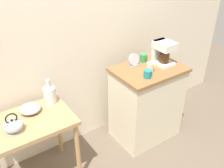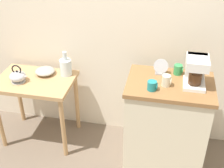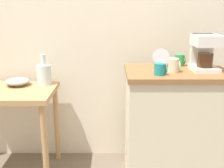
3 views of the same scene
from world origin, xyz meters
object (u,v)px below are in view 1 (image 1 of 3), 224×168
(teakettle, at_px, (13,126))
(mug_small_cream, at_px, (150,67))
(bowl_stoneware, at_px, (30,109))
(mug_tall_green, at_px, (143,58))
(table_clock, at_px, (134,61))
(glass_carafe_vase, at_px, (50,95))
(coffee_maker, at_px, (163,52))
(mug_dark_teal, at_px, (148,74))

(teakettle, xyz_separation_m, mug_small_cream, (1.41, -0.07, 0.16))
(bowl_stoneware, distance_m, mug_tall_green, 1.32)
(mug_small_cream, bearing_deg, table_clock, 107.69)
(bowl_stoneware, distance_m, glass_carafe_vase, 0.22)
(teakettle, distance_m, glass_carafe_vase, 0.47)
(teakettle, height_order, mug_small_cream, mug_small_cream)
(glass_carafe_vase, xyz_separation_m, coffee_maker, (1.23, -0.22, 0.22))
(glass_carafe_vase, bearing_deg, coffee_maker, -10.30)
(mug_tall_green, xyz_separation_m, table_clock, (-0.16, -0.03, 0.02))
(mug_tall_green, height_order, mug_dark_teal, mug_tall_green)
(glass_carafe_vase, bearing_deg, teakettle, -151.21)
(mug_dark_teal, height_order, table_clock, table_clock)
(bowl_stoneware, height_order, table_clock, table_clock)
(teakettle, bearing_deg, coffee_maker, 0.06)
(coffee_maker, xyz_separation_m, mug_dark_teal, (-0.34, -0.16, -0.10))
(bowl_stoneware, bearing_deg, mug_tall_green, -1.51)
(coffee_maker, height_order, mug_tall_green, coffee_maker)
(bowl_stoneware, height_order, mug_dark_teal, mug_dark_teal)
(bowl_stoneware, height_order, teakettle, teakettle)
(table_clock, bearing_deg, bowl_stoneware, 176.98)
(glass_carafe_vase, xyz_separation_m, mug_tall_green, (1.09, -0.07, 0.13))
(bowl_stoneware, distance_m, coffee_maker, 1.48)
(coffee_maker, bearing_deg, glass_carafe_vase, 169.70)
(mug_tall_green, height_order, table_clock, table_clock)
(bowl_stoneware, xyz_separation_m, glass_carafe_vase, (0.21, 0.04, 0.06))
(mug_dark_teal, bearing_deg, table_clock, 80.09)
(bowl_stoneware, xyz_separation_m, teakettle, (-0.20, -0.19, 0.02))
(glass_carafe_vase, distance_m, table_clock, 0.95)
(teakettle, xyz_separation_m, mug_tall_green, (1.50, 0.15, 0.16))
(mug_dark_teal, bearing_deg, mug_tall_green, 56.44)
(mug_small_cream, height_order, table_clock, table_clock)
(bowl_stoneware, bearing_deg, teakettle, -136.44)
(mug_small_cream, bearing_deg, teakettle, 177.30)
(coffee_maker, bearing_deg, mug_small_cream, -163.50)
(mug_tall_green, bearing_deg, glass_carafe_vase, 176.28)
(glass_carafe_vase, height_order, table_clock, table_clock)
(bowl_stoneware, height_order, coffee_maker, coffee_maker)
(glass_carafe_vase, bearing_deg, mug_dark_teal, -23.12)
(bowl_stoneware, relative_size, table_clock, 1.40)
(coffee_maker, relative_size, mug_tall_green, 2.89)
(glass_carafe_vase, distance_m, mug_small_cream, 1.05)
(mug_dark_teal, bearing_deg, glass_carafe_vase, 156.88)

